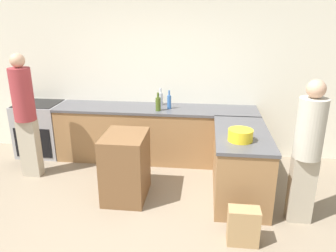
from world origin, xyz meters
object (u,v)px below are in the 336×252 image
object	(u,v)px
water_bottle_blue	(169,101)
mixing_bowl	(240,135)
person_at_peninsula	(307,148)
range_oven	(41,129)
olive_oil_bottle	(158,104)
island_table	(126,166)
person_by_range	(25,111)
paper_bag	(243,226)
vinegar_bottle_clear	(160,98)

from	to	relation	value
water_bottle_blue	mixing_bowl	bearing A→B (deg)	-52.10
mixing_bowl	person_at_peninsula	bearing A→B (deg)	-16.31
range_oven	olive_oil_bottle	world-z (taller)	olive_oil_bottle
island_table	person_at_peninsula	world-z (taller)	person_at_peninsula
water_bottle_blue	person_by_range	size ratio (longest dim) A/B	0.16
water_bottle_blue	paper_bag	bearing A→B (deg)	-63.02
range_oven	mixing_bowl	distance (m)	3.50
island_table	paper_bag	world-z (taller)	island_table
range_oven	island_table	distance (m)	2.17
olive_oil_bottle	range_oven	bearing A→B (deg)	175.36
person_by_range	person_at_peninsula	bearing A→B (deg)	-11.01
vinegar_bottle_clear	person_at_peninsula	size ratio (longest dim) A/B	0.17
water_bottle_blue	paper_bag	world-z (taller)	water_bottle_blue
water_bottle_blue	olive_oil_bottle	bearing A→B (deg)	-140.01
mixing_bowl	vinegar_bottle_clear	bearing A→B (deg)	127.94
mixing_bowl	olive_oil_bottle	world-z (taller)	olive_oil_bottle
mixing_bowl	water_bottle_blue	size ratio (longest dim) A/B	0.99
vinegar_bottle_clear	person_at_peninsula	world-z (taller)	person_at_peninsula
range_oven	olive_oil_bottle	distance (m)	2.14
range_oven	olive_oil_bottle	size ratio (longest dim) A/B	3.15
range_oven	paper_bag	size ratio (longest dim) A/B	2.18
range_oven	olive_oil_bottle	xyz separation A→B (m)	(2.06, -0.17, 0.55)
mixing_bowl	paper_bag	xyz separation A→B (m)	(0.02, -0.71, -0.75)
person_at_peninsula	paper_bag	world-z (taller)	person_at_peninsula
person_by_range	paper_bag	world-z (taller)	person_by_range
vinegar_bottle_clear	paper_bag	size ratio (longest dim) A/B	0.68
vinegar_bottle_clear	paper_bag	xyz separation A→B (m)	(1.18, -2.20, -0.80)
mixing_bowl	olive_oil_bottle	xyz separation A→B (m)	(-1.15, 1.14, 0.04)
island_table	mixing_bowl	bearing A→B (deg)	-2.87
island_table	person_at_peninsula	size ratio (longest dim) A/B	0.52
island_table	water_bottle_blue	size ratio (longest dim) A/B	2.96
range_oven	vinegar_bottle_clear	size ratio (longest dim) A/B	3.21
water_bottle_blue	person_by_range	xyz separation A→B (m)	(-1.98, -0.77, -0.00)
range_oven	mixing_bowl	size ratio (longest dim) A/B	3.08
island_table	person_at_peninsula	distance (m)	2.21
water_bottle_blue	island_table	bearing A→B (deg)	-109.67
range_oven	paper_bag	world-z (taller)	range_oven
island_table	olive_oil_bottle	world-z (taller)	olive_oil_bottle
person_at_peninsula	range_oven	bearing A→B (deg)	158.80
range_oven	vinegar_bottle_clear	world-z (taller)	vinegar_bottle_clear
island_table	water_bottle_blue	world-z (taller)	water_bottle_blue
island_table	mixing_bowl	distance (m)	1.52
person_at_peninsula	paper_bag	distance (m)	1.11
olive_oil_bottle	vinegar_bottle_clear	distance (m)	0.35
vinegar_bottle_clear	olive_oil_bottle	bearing A→B (deg)	-88.06
olive_oil_bottle	person_by_range	xyz separation A→B (m)	(-1.83, -0.64, -0.00)
vinegar_bottle_clear	mixing_bowl	bearing A→B (deg)	-52.06
island_table	range_oven	bearing A→B (deg)	145.18
mixing_bowl	vinegar_bottle_clear	size ratio (longest dim) A/B	1.04
olive_oil_bottle	person_at_peninsula	world-z (taller)	person_at_peninsula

